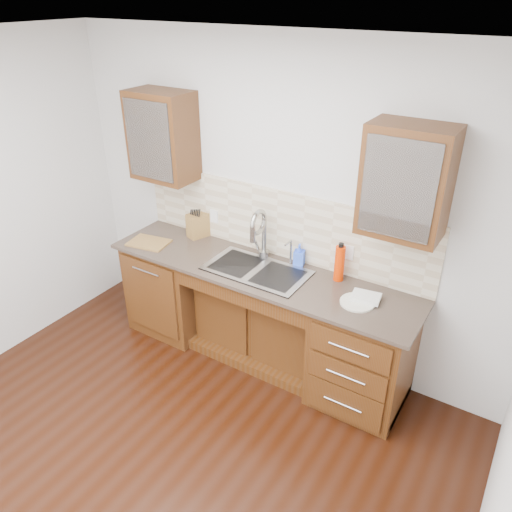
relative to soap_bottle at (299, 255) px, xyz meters
The scene contains 25 objects.
ground 2.00m from the soap_bottle, 98.27° to the right, with size 4.00×3.50×0.10m, color black.
ceiling 2.44m from the soap_bottle, 98.27° to the right, with size 4.00×3.50×0.10m, color white.
wall_back 0.44m from the soap_bottle, 153.86° to the left, with size 4.00×0.10×2.70m, color silver.
base_cabinet_left 1.34m from the soap_bottle, 168.63° to the right, with size 0.70×0.62×0.88m, color #593014.
base_cabinet_center 0.71m from the soap_bottle, 148.42° to the right, with size 1.20×0.44×0.70m, color #593014.
base_cabinet_right 0.93m from the soap_bottle, 18.79° to the right, with size 0.70×0.62×0.88m, color #593014.
countertop 0.37m from the soap_bottle, 133.75° to the right, with size 2.70×0.65×0.03m, color #84705B.
backsplash 0.32m from the soap_bottle, 166.45° to the left, with size 2.70×0.02×0.59m, color beige.
sink 0.41m from the soap_bottle, 132.12° to the right, with size 0.84×0.46×0.19m, color #9E9EA5.
faucet 0.33m from the soap_bottle, behind, with size 0.04×0.04×0.40m, color #999993.
filter_tap 0.08m from the soap_bottle, 154.88° to the right, with size 0.02×0.02×0.24m, color #999993.
upper_cabinet_left 1.54m from the soap_bottle, behind, with size 0.55×0.34×0.75m, color #593014.
upper_cabinet_right 1.15m from the soap_bottle, ahead, with size 0.55×0.34×0.75m, color #593014.
outlet_left 0.90m from the soap_bottle, behind, with size 0.08×0.01×0.12m, color white.
outlet_right 0.42m from the soap_bottle, ahead, with size 0.08×0.01×0.12m, color white.
soap_bottle is the anchor object (origin of this frame).
water_bottle 0.38m from the soap_bottle, ahead, with size 0.08×0.08×0.29m, color red.
plate 0.69m from the soap_bottle, 23.95° to the right, with size 0.26×0.26×0.01m, color silver.
dish_towel 0.71m from the soap_bottle, 17.91° to the right, with size 0.21×0.15×0.03m, color white.
knife_block 1.04m from the soap_bottle, behind, with size 0.12×0.20×0.22m, color #A86131.
cutting_board 1.38m from the soap_bottle, 164.22° to the right, with size 0.35×0.24×0.02m, color olive.
cup_left_a 1.57m from the soap_bottle, behind, with size 0.13×0.13×0.11m, color white.
cup_left_b 1.41m from the soap_bottle, behind, with size 0.11×0.11×0.10m, color silver.
cup_right_a 1.07m from the soap_bottle, ahead, with size 0.11×0.11×0.09m, color white.
cup_right_b 1.18m from the soap_bottle, ahead, with size 0.09×0.09×0.08m, color white.
Camera 1 is at (1.86, -1.56, 2.95)m, focal length 35.00 mm.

